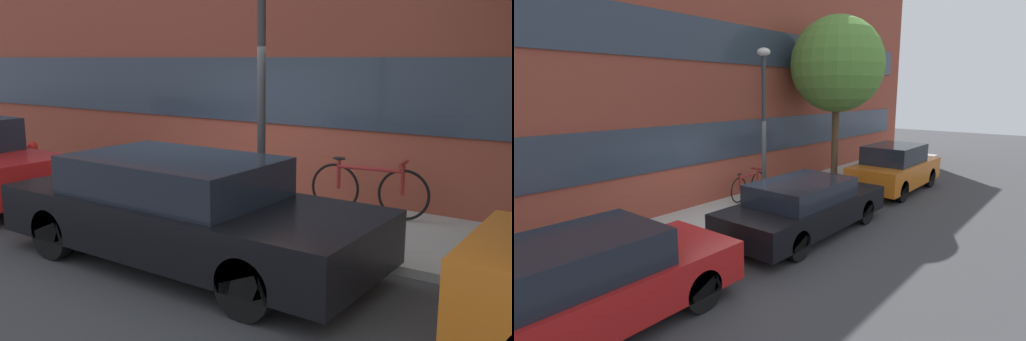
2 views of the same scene
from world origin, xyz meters
TOP-DOWN VIEW (x-y plane):
  - ground_plane at (0.00, 0.00)m, footprint 56.00×56.00m
  - sidewalk_strip at (0.00, 1.15)m, footprint 28.00×2.30m
  - parked_car_black at (0.75, -1.05)m, footprint 4.58×1.75m
  - fire_hydrant at (-4.56, 0.56)m, footprint 0.52×0.29m
  - bicycle at (1.84, 1.69)m, footprint 1.72×0.44m
  - lamp_post at (0.91, 0.31)m, footprint 0.32×0.32m

SIDE VIEW (x-z plane):
  - ground_plane at x=0.00m, z-range 0.00..0.00m
  - sidewalk_strip at x=0.00m, z-range 0.00..0.11m
  - fire_hydrant at x=-4.56m, z-range 0.11..0.80m
  - bicycle at x=1.84m, z-range 0.10..0.94m
  - parked_car_black at x=0.75m, z-range 0.01..1.26m
  - lamp_post at x=0.91m, z-range 0.63..4.74m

